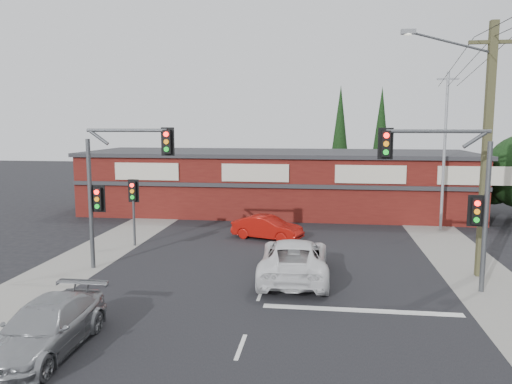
# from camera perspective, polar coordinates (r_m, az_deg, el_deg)

# --- Properties ---
(ground) EXTENTS (120.00, 120.00, 0.00)m
(ground) POSITION_cam_1_polar(r_m,az_deg,el_deg) (18.72, 0.64, -11.26)
(ground) COLOR black
(ground) RESTS_ON ground
(road_strip) EXTENTS (14.00, 70.00, 0.01)m
(road_strip) POSITION_cam_1_polar(r_m,az_deg,el_deg) (23.48, 2.15, -7.29)
(road_strip) COLOR black
(road_strip) RESTS_ON ground
(verge_left) EXTENTS (3.00, 70.00, 0.02)m
(verge_left) POSITION_cam_1_polar(r_m,az_deg,el_deg) (25.69, -17.20, -6.30)
(verge_left) COLOR gray
(verge_left) RESTS_ON ground
(verge_right) EXTENTS (3.00, 70.00, 0.02)m
(verge_right) POSITION_cam_1_polar(r_m,az_deg,el_deg) (24.22, 22.77, -7.42)
(verge_right) COLOR gray
(verge_right) RESTS_ON ground
(stop_line) EXTENTS (6.50, 0.35, 0.01)m
(stop_line) POSITION_cam_1_polar(r_m,az_deg,el_deg) (17.24, 11.95, -13.09)
(stop_line) COLOR silver
(stop_line) RESTS_ON ground
(white_suv) EXTENTS (2.77, 5.75, 1.58)m
(white_suv) POSITION_cam_1_polar(r_m,az_deg,el_deg) (20.09, 4.39, -7.59)
(white_suv) COLOR white
(white_suv) RESTS_ON ground
(silver_suv) EXTENTS (1.91, 4.66, 1.35)m
(silver_suv) POSITION_cam_1_polar(r_m,az_deg,el_deg) (14.98, -22.96, -14.12)
(silver_suv) COLOR #96989B
(silver_suv) RESTS_ON ground
(red_sedan) EXTENTS (4.00, 2.47, 1.25)m
(red_sedan) POSITION_cam_1_polar(r_m,az_deg,el_deg) (26.69, 1.30, -4.08)
(red_sedan) COLOR #9D0F09
(red_sedan) RESTS_ON ground
(lane_dashes) EXTENTS (0.12, 37.05, 0.01)m
(lane_dashes) POSITION_cam_1_polar(r_m,az_deg,el_deg) (18.46, 0.54, -11.49)
(lane_dashes) COLOR silver
(lane_dashes) RESTS_ON ground
(shop_building) EXTENTS (27.30, 8.40, 4.22)m
(shop_building) POSITION_cam_1_polar(r_m,az_deg,el_deg) (34.92, 2.43, 1.24)
(shop_building) COLOR #4C120F
(shop_building) RESTS_ON ground
(conifer_near) EXTENTS (1.80, 1.80, 9.25)m
(conifer_near) POSITION_cam_1_polar(r_m,az_deg,el_deg) (41.60, 9.58, 6.81)
(conifer_near) COLOR #2D2116
(conifer_near) RESTS_ON ground
(conifer_far) EXTENTS (1.80, 1.80, 9.25)m
(conifer_far) POSITION_cam_1_polar(r_m,az_deg,el_deg) (43.84, 14.10, 6.73)
(conifer_far) COLOR #2D2116
(conifer_far) RESTS_ON ground
(traffic_mast_left) EXTENTS (3.77, 0.27, 5.97)m
(traffic_mast_left) POSITION_cam_1_polar(r_m,az_deg,el_deg) (21.48, -15.94, 1.66)
(traffic_mast_left) COLOR #47494C
(traffic_mast_left) RESTS_ON ground
(traffic_mast_right) EXTENTS (3.96, 0.27, 5.97)m
(traffic_mast_right) POSITION_cam_1_polar(r_m,az_deg,el_deg) (19.28, 21.74, 0.79)
(traffic_mast_right) COLOR #47494C
(traffic_mast_right) RESTS_ON ground
(pedestal_signal) EXTENTS (0.55, 0.27, 3.38)m
(pedestal_signal) POSITION_cam_1_polar(r_m,az_deg,el_deg) (25.63, -13.84, -0.75)
(pedestal_signal) COLOR #47494C
(pedestal_signal) RESTS_ON ground
(utility_pole) EXTENTS (4.38, 0.59, 10.00)m
(utility_pole) POSITION_cam_1_polar(r_m,az_deg,el_deg) (21.49, 24.56, 5.18)
(utility_pole) COLOR #4E4B2C
(utility_pole) RESTS_ON ground
(steel_pole) EXTENTS (1.20, 0.16, 9.00)m
(steel_pole) POSITION_cam_1_polar(r_m,az_deg,el_deg) (30.38, 20.74, 4.63)
(steel_pole) COLOR gray
(steel_pole) RESTS_ON ground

